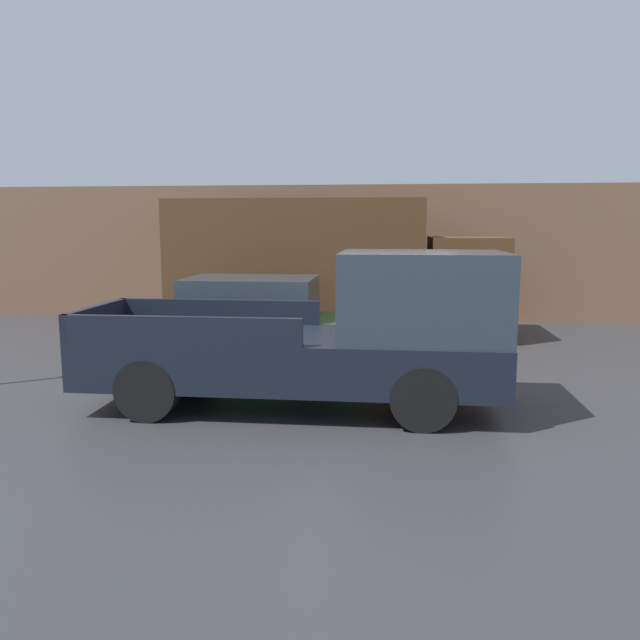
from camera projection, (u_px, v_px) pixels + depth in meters
ground_plane at (367, 404)px, 9.03m from camera, size 60.00×60.00×0.00m
building_wall at (379, 253)px, 16.75m from camera, size 28.00×0.15×3.63m
pickup_truck at (334, 336)px, 8.67m from camera, size 5.80×1.95×2.21m
car at (247, 320)px, 11.68m from camera, size 4.29×1.94×1.60m
delivery_truck at (325, 262)px, 14.49m from camera, size 7.57×2.40×3.13m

